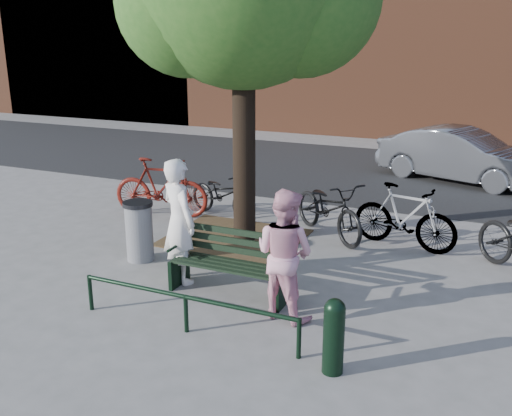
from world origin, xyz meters
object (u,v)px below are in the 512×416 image
at_px(park_bench, 232,262).
at_px(bollard, 334,333).
at_px(person_left, 179,221).
at_px(parked_car, 461,155).
at_px(bicycle_c, 329,208).
at_px(person_right, 285,254).
at_px(litter_bin, 139,231).

distance_m(park_bench, bollard, 2.39).
xyz_separation_m(person_left, parked_car, (3.24, 8.32, -0.26)).
xyz_separation_m(bicycle_c, parked_car, (1.79, 5.47, 0.14)).
bearing_deg(person_right, person_left, 0.79).
distance_m(person_right, bicycle_c, 3.32).
bearing_deg(person_left, parked_car, -82.26).
distance_m(park_bench, person_right, 1.09).
xyz_separation_m(person_left, bicycle_c, (1.44, 2.86, -0.40)).
relative_size(bollard, litter_bin, 0.88).
xyz_separation_m(bollard, bicycle_c, (-1.40, 4.32, 0.07)).
xyz_separation_m(park_bench, bicycle_c, (0.54, 2.93, 0.07)).
xyz_separation_m(park_bench, parked_car, (2.34, 8.39, 0.20)).
distance_m(bollard, parked_car, 9.79).
bearing_deg(bollard, person_right, 133.68).
relative_size(person_left, person_right, 1.09).
height_order(park_bench, bollard, park_bench).
distance_m(litter_bin, parked_car, 8.97).
height_order(park_bench, parked_car, parked_car).
relative_size(bicycle_c, parked_car, 0.50).
relative_size(person_right, litter_bin, 1.74).
height_order(park_bench, litter_bin, litter_bin).
bearing_deg(park_bench, parked_car, 74.45).
bearing_deg(litter_bin, park_bench, -14.86).
bearing_deg(parked_car, bollard, -163.07).
height_order(bollard, parked_car, parked_car).
bearing_deg(person_left, park_bench, -155.52).
distance_m(park_bench, bicycle_c, 2.98).
bearing_deg(parked_car, litter_bin, 170.61).
distance_m(person_right, litter_bin, 3.06).
bearing_deg(person_right, parked_car, -85.24).
distance_m(bicycle_c, parked_car, 5.75).
bearing_deg(bicycle_c, bollard, -122.42).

